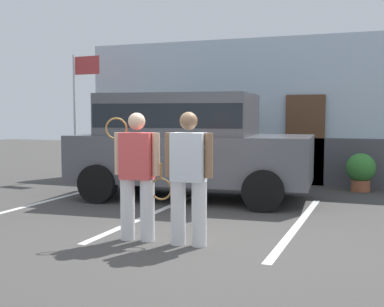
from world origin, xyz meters
The scene contains 10 objects.
ground_plane centered at (0.00, 0.00, 0.00)m, with size 40.00×40.00×0.00m, color #423F3D.
parking_stripe_0 centered at (-3.43, 1.50, 0.00)m, with size 0.12×4.40×0.01m, color silver.
parking_stripe_1 centered at (-1.02, 1.50, 0.00)m, with size 0.12×4.40×0.01m, color silver.
parking_stripe_2 centered at (1.38, 1.50, 0.00)m, with size 0.12×4.40×0.01m, color silver.
house_frontage centered at (0.01, 6.01, 1.64)m, with size 9.69×0.40×3.48m.
parked_suv centered at (-1.08, 3.07, 1.15)m, with size 4.75×2.48×2.05m.
tennis_player_man centered at (-0.46, -0.23, 0.88)m, with size 0.76×0.30×1.68m.
tennis_player_woman centered at (0.27, -0.23, 0.88)m, with size 0.89×0.29×1.69m.
potted_plant_by_porch centered at (2.10, 5.23, 0.45)m, with size 0.62×0.62×0.82m.
flag_pole centered at (-4.67, 4.87, 2.17)m, with size 0.80×0.09×3.14m.
Camera 1 is at (2.57, -6.11, 1.68)m, focal length 47.31 mm.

